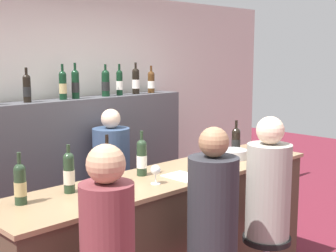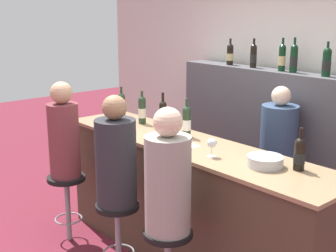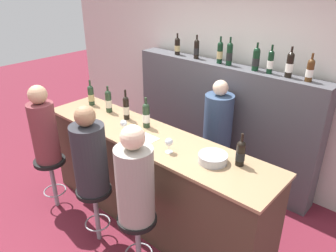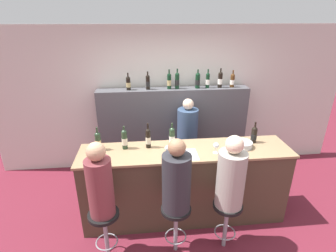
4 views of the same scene
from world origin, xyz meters
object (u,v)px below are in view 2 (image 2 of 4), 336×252
Objects in this scene: metal_bowl at (265,161)px; guest_seated_middle at (116,158)px; wine_glass_0 at (159,129)px; wine_bottle_backbar_0 at (230,54)px; bartender at (277,169)px; bar_stool_middle at (118,220)px; bar_stool_right at (168,249)px; wine_glass_1 at (212,144)px; wine_bottle_backbar_3 at (294,58)px; guest_seated_left at (64,135)px; wine_bottle_counter_2 at (163,115)px; wine_bottle_backbar_2 at (282,57)px; wine_bottle_counter_3 at (187,121)px; wine_bottle_backbar_1 at (253,56)px; bar_stool_left at (67,190)px; wine_bottle_counter_1 at (142,110)px; wine_bottle_backbar_4 at (327,62)px; wine_bottle_counter_0 at (122,105)px; guest_seated_right at (168,179)px; wine_bottle_counter_4 at (300,154)px.

metal_bowl is 1.16m from guest_seated_middle.
wine_glass_0 is 0.51m from guest_seated_middle.
wine_bottle_backbar_0 reaches higher than bartender.
bar_stool_middle is 0.62m from bar_stool_right.
wine_bottle_backbar_0 is 1.99× the size of wine_glass_1.
wine_bottle_backbar_3 is 0.38× the size of guest_seated_left.
wine_bottle_counter_2 is 1.06× the size of wine_bottle_backbar_2.
metal_bowl is (0.94, -0.12, -0.10)m from wine_bottle_counter_3.
wine_bottle_backbar_1 reaches higher than wine_bottle_counter_2.
guest_seated_middle is (0.83, 0.00, 0.53)m from bar_stool_left.
wine_bottle_counter_1 is 1.18m from bar_stool_middle.
wine_bottle_counter_2 is 1.58m from wine_bottle_backbar_4.
bar_stool_right is at bearing 0.00° from bar_stool_left.
wine_bottle_counter_0 is at bearing 164.60° from wine_glass_0.
wine_bottle_counter_2 is at bearing -0.00° from wine_bottle_counter_1.
bartender is (-0.58, 0.97, -0.44)m from metal_bowl.
guest_seated_left is at bearing 180.00° from guest_seated_right.
wine_glass_1 is 0.77m from guest_seated_middle.
wine_bottle_counter_3 is at bearing -63.81° from wine_bottle_backbar_0.
wine_glass_1 is at bearing -60.94° from wine_bottle_backbar_1.
wine_bottle_backbar_1 reaches higher than wine_bottle_counter_0.
wine_bottle_backbar_1 is 0.47× the size of bar_stool_left.
wine_bottle_backbar_0 is (-0.28, 1.21, 0.46)m from wine_bottle_counter_2.
wine_bottle_backbar_3 is 1.58m from wine_glass_1.
wine_bottle_counter_0 is 1.73m from guest_seated_right.
wine_bottle_counter_4 is at bearing -34.84° from wine_bottle_backbar_0.
bar_stool_left is at bearing -128.08° from bartender.
wine_glass_0 is 1.04m from metal_bowl.
wine_glass_1 is (0.45, -1.46, -0.51)m from wine_bottle_backbar_2.
metal_bowl is at bearing -47.61° from wine_bottle_backbar_1.
wine_bottle_counter_0 is 0.36× the size of guest_seated_left.
bar_stool_left is (0.10, -0.73, -0.71)m from wine_bottle_counter_0.
wine_bottle_backbar_2 is 2.33m from bar_stool_right.
wine_bottle_backbar_4 is at bearing 90.13° from guest_seated_right.
wine_bottle_counter_3 is at bearing -100.72° from wine_bottle_backbar_3.
wine_bottle_counter_4 is 1.68m from wine_bottle_backbar_2.
metal_bowl is (1.26, -0.12, -0.10)m from wine_bottle_counter_2.
wine_glass_0 reaches higher than metal_bowl.
wine_glass_0 is 0.83m from bar_stool_middle.
guest_seated_right is at bearing -75.64° from wine_bottle_backbar_2.
guest_seated_middle is at bearing -93.78° from wine_bottle_backbar_2.
wine_bottle_backbar_3 reaches higher than guest_seated_left.
bar_stool_middle is 0.53m from guest_seated_middle.
wine_bottle_counter_0 is 1.02m from bar_stool_left.
wine_bottle_counter_3 is 0.59m from wine_glass_1.
wine_bottle_counter_0 is at bearing 176.47° from metal_bowl.
metal_bowl is 1.92m from guest_seated_left.
metal_bowl is at bearing 18.54° from guest_seated_left.
wine_glass_1 is 0.43m from metal_bowl.
wine_bottle_backbar_2 is at bearing 107.09° from wine_glass_1.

